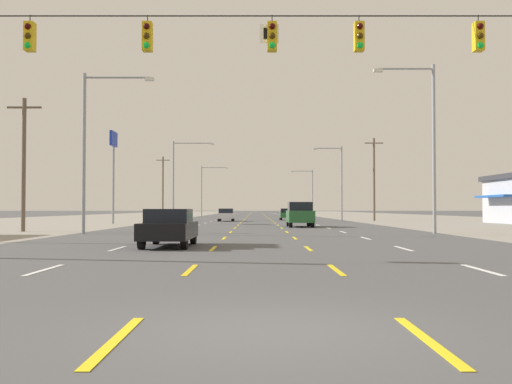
% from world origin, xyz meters
% --- Properties ---
extents(ground_plane, '(572.00, 572.00, 0.00)m').
position_xyz_m(ground_plane, '(0.00, 66.00, 0.00)').
color(ground_plane, '#4C4C4F').
extents(lot_apron_left, '(28.00, 440.00, 0.01)m').
position_xyz_m(lot_apron_left, '(-24.75, 66.00, 0.00)').
color(lot_apron_left, gray).
rests_on(lot_apron_left, ground).
extents(lot_apron_right, '(28.00, 440.00, 0.01)m').
position_xyz_m(lot_apron_right, '(24.75, 66.00, 0.00)').
color(lot_apron_right, gray).
rests_on(lot_apron_right, ground).
extents(lane_markings, '(10.64, 227.60, 0.01)m').
position_xyz_m(lane_markings, '(0.00, 104.50, 0.01)').
color(lane_markings, white).
rests_on(lane_markings, ground).
extents(signal_span_wire, '(26.40, 0.53, 8.68)m').
position_xyz_m(signal_span_wire, '(-0.04, 11.42, 5.19)').
color(signal_span_wire, brown).
rests_on(signal_span_wire, ground).
extents(sedan_inner_left_nearest, '(1.80, 4.50, 1.46)m').
position_xyz_m(sedan_inner_left_nearest, '(-3.53, 15.63, 0.76)').
color(sedan_inner_left_nearest, black).
rests_on(sedan_inner_left_nearest, ground).
extents(suv_inner_right_near, '(1.98, 4.90, 1.98)m').
position_xyz_m(suv_inner_right_near, '(3.33, 39.85, 1.03)').
color(suv_inner_right_near, '#235B2D').
rests_on(suv_inner_right_near, ground).
extents(sedan_inner_left_mid, '(1.80, 4.50, 1.46)m').
position_xyz_m(sedan_inner_left_mid, '(-3.61, 60.63, 0.76)').
color(sedan_inner_left_mid, silver).
rests_on(sedan_inner_left_mid, ground).
extents(sedan_inner_right_midfar, '(1.80, 4.50, 1.46)m').
position_xyz_m(sedan_inner_right_midfar, '(3.73, 67.19, 0.76)').
color(sedan_inner_right_midfar, '#235B2D').
rests_on(sedan_inner_right_midfar, ground).
extents(pole_sign_left_row_1, '(0.24, 2.24, 8.89)m').
position_xyz_m(pole_sign_left_row_1, '(-13.93, 49.49, 6.76)').
color(pole_sign_left_row_1, gray).
rests_on(pole_sign_left_row_1, ground).
extents(streetlight_left_row_0, '(4.14, 0.26, 9.34)m').
position_xyz_m(streetlight_left_row_0, '(-9.72, 26.89, 5.44)').
color(streetlight_left_row_0, gray).
rests_on(streetlight_left_row_0, ground).
extents(streetlight_right_row_0, '(3.58, 0.26, 9.85)m').
position_xyz_m(streetlight_right_row_0, '(9.82, 26.89, 5.63)').
color(streetlight_right_row_0, gray).
rests_on(streetlight_right_row_0, ground).
extents(streetlight_left_row_1, '(5.03, 0.26, 9.60)m').
position_xyz_m(streetlight_left_row_1, '(-9.58, 63.72, 5.67)').
color(streetlight_left_row_1, gray).
rests_on(streetlight_left_row_1, ground).
extents(streetlight_right_row_1, '(3.55, 0.26, 8.99)m').
position_xyz_m(streetlight_right_row_1, '(9.80, 63.72, 5.18)').
color(streetlight_right_row_1, gray).
rests_on(streetlight_right_row_1, ground).
extents(streetlight_left_row_2, '(4.94, 0.26, 9.20)m').
position_xyz_m(streetlight_left_row_2, '(-9.58, 100.54, 5.45)').
color(streetlight_left_row_2, gray).
rests_on(streetlight_left_row_2, ground).
extents(streetlight_right_row_2, '(3.99, 0.26, 8.56)m').
position_xyz_m(streetlight_right_row_2, '(9.71, 100.54, 5.01)').
color(streetlight_right_row_2, gray).
rests_on(streetlight_right_row_2, ground).
extents(utility_pole_left_row_0, '(2.20, 0.26, 8.56)m').
position_xyz_m(utility_pole_left_row_0, '(-15.05, 30.46, 4.47)').
color(utility_pole_left_row_0, brown).
rests_on(utility_pole_left_row_0, ground).
extents(utility_pole_right_row_1, '(2.20, 0.26, 9.86)m').
position_xyz_m(utility_pole_right_row_1, '(13.88, 62.84, 5.13)').
color(utility_pole_right_row_1, brown).
rests_on(utility_pole_right_row_1, ground).
extents(utility_pole_left_row_2, '(2.20, 0.26, 10.05)m').
position_xyz_m(utility_pole_left_row_2, '(-15.59, 90.13, 5.22)').
color(utility_pole_left_row_2, brown).
rests_on(utility_pole_left_row_2, ground).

